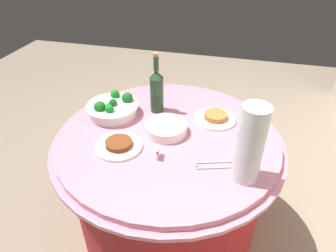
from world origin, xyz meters
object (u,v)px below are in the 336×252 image
Objects in this scene: label_placard_front at (158,152)px; serving_tongs at (213,165)px; food_plate_peanuts at (215,118)px; food_plate_stir_fry at (119,145)px; wine_bottle at (157,90)px; broccoli_bowl at (113,108)px; decorative_fruit_vase at (249,148)px; plate_stack at (166,128)px.

serving_tongs is at bearing 91.09° from label_placard_front.
food_plate_peanuts is 1.00× the size of food_plate_stir_fry.
food_plate_stir_fry is at bearing -49.74° from food_plate_peanuts.
food_plate_peanuts is at bearing 150.31° from label_placard_front.
wine_bottle reaches higher than food_plate_peanuts.
decorative_fruit_vase is at bearing 65.99° from broccoli_bowl.
wine_bottle is (-0.19, -0.10, 0.10)m from plate_stack.
wine_bottle is 0.65m from decorative_fruit_vase.
decorative_fruit_vase is at bearing 84.48° from food_plate_stir_fry.
plate_stack is 0.24m from wine_bottle.
serving_tongs is (-0.04, -0.13, -0.15)m from decorative_fruit_vase.
food_plate_peanuts is 0.43m from label_placard_front.
decorative_fruit_vase is 1.55× the size of food_plate_stir_fry.
food_plate_peanuts is at bearing 87.04° from wine_bottle.
plate_stack is 0.47m from decorative_fruit_vase.
broccoli_bowl is at bearing -81.39° from food_plate_peanuts.
food_plate_stir_fry is (0.36, -0.08, -0.12)m from wine_bottle.
decorative_fruit_vase is (0.32, 0.72, 0.11)m from broccoli_bowl.
wine_bottle is at bearing -136.73° from serving_tongs.
decorative_fruit_vase is 0.40m from label_placard_front.
broccoli_bowl is 0.65m from serving_tongs.
decorative_fruit_vase reaches higher than wine_bottle.
serving_tongs is (0.38, 0.36, -0.12)m from wine_bottle.
plate_stack reaches higher than food_plate_stir_fry.
food_plate_peanuts reaches higher than serving_tongs.
wine_bottle is 0.54m from serving_tongs.
broccoli_bowl is 0.83× the size of wine_bottle.
broccoli_bowl is 0.79m from decorative_fruit_vase.
broccoli_bowl is at bearing -152.08° from food_plate_stir_fry.
food_plate_stir_fry reaches higher than serving_tongs.
wine_bottle is 0.35m from food_plate_peanuts.
label_placard_front is (-0.03, -0.38, -0.12)m from decorative_fruit_vase.
food_plate_peanuts is at bearing -157.35° from decorative_fruit_vase.
plate_stack is at bearing 27.93° from wine_bottle.
wine_bottle reaches higher than label_placard_front.
serving_tongs is at bearing 64.05° from broccoli_bowl.
food_plate_peanuts reaches higher than food_plate_stir_fry.
wine_bottle is at bearing 114.31° from broccoli_bowl.
food_plate_stir_fry is at bearing 27.92° from broccoli_bowl.
label_placard_front reaches higher than food_plate_stir_fry.
broccoli_bowl is at bearing -130.54° from label_placard_front.
label_placard_front reaches higher than serving_tongs.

